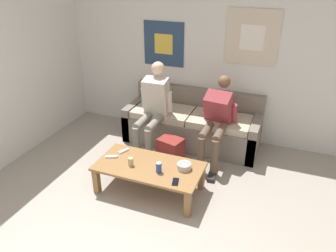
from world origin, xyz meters
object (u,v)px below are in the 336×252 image
Objects in this scene: coffee_table at (149,169)px; game_controller_near_left at (124,151)px; couch at (192,125)px; cell_phone at (175,182)px; pillar_candle at (131,162)px; person_seated_adult at (153,106)px; backpack at (170,152)px; drink_can_blue at (159,168)px; person_seated_teen at (217,118)px; ceramic_bowl at (184,166)px; game_controller_near_right at (112,157)px.

game_controller_near_left reaches higher than coffee_table.
cell_phone is at bearing -79.17° from couch.
person_seated_adult is at bearing 98.43° from pillar_candle.
couch reaches higher than pillar_candle.
cell_phone is at bearing -23.55° from game_controller_near_left.
backpack reaches higher than game_controller_near_left.
coffee_table is (-0.11, -1.34, 0.02)m from couch.
pillar_candle is at bearing 169.02° from cell_phone.
couch is at bearing 92.09° from drink_can_blue.
coffee_table is at bearing 20.87° from pillar_candle.
coffee_table is 3.21× the size of backpack.
ceramic_bowl is (-0.15, -0.91, -0.23)m from person_seated_teen.
drink_can_blue is (0.36, -0.01, 0.01)m from pillar_candle.
coffee_table is 1.18m from person_seated_teen.
person_seated_adult is 8.78× the size of game_controller_near_left.
couch is at bearing 100.83° from cell_phone.
pillar_candle is at bearing -102.25° from couch.
person_seated_teen is at bearing 3.69° from person_seated_adult.
game_controller_near_left is (-0.98, -0.82, -0.26)m from person_seated_teen.
person_seated_teen is (0.44, -0.35, 0.34)m from couch.
pillar_candle is (-0.23, -0.70, 0.22)m from backpack.
person_seated_teen is at bearing -38.05° from couch.
coffee_table is 8.65× the size of game_controller_near_left.
ceramic_bowl reaches higher than coffee_table.
ceramic_bowl is 0.91m from game_controller_near_right.
backpack is at bearing 125.23° from ceramic_bowl.
couch is at bearing 41.64° from person_seated_adult.
game_controller_near_right is (-0.30, 0.07, -0.04)m from pillar_candle.
coffee_table is at bearing -119.15° from person_seated_teen.
ceramic_bowl is at bearing -76.64° from couch.
game_controller_near_right is (-0.53, -0.63, 0.18)m from backpack.
couch is 1.48m from game_controller_near_right.
person_seated_teen is at bearing 82.72° from cell_phone.
drink_can_blue is (0.13, -0.71, 0.23)m from backpack.
pillar_candle is at bearing -159.13° from coffee_table.
person_seated_teen reaches higher than couch.
drink_can_blue is 0.84× the size of cell_phone.
coffee_table is 10.13× the size of drink_can_blue.
backpack is 2.65× the size of cell_phone.
drink_can_blue is 0.27m from cell_phone.
person_seated_teen is at bearing 40.17° from game_controller_near_left.
drink_can_blue is (0.05, -1.42, 0.14)m from couch.
game_controller_near_right is (-0.08, -0.18, 0.00)m from game_controller_near_left.
coffee_table is 0.24m from pillar_candle.
couch is 13.54× the size of cell_phone.
couch is 16.12× the size of drink_can_blue.
person_seated_teen is at bearing 43.54° from game_controller_near_right.
drink_can_blue is at bearing -145.73° from ceramic_bowl.
game_controller_near_right reaches higher than coffee_table.
couch is 1.45m from pillar_candle.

